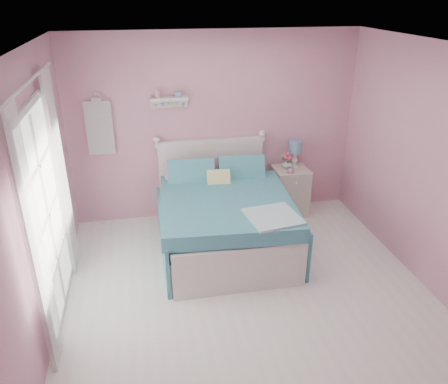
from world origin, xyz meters
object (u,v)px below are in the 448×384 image
object	(u,v)px
bed	(224,219)
table_lamp	(295,148)
teacup	(290,170)
nightstand	(290,191)
vase	(287,164)

from	to	relation	value
bed	table_lamp	bearing A→B (deg)	38.19
teacup	table_lamp	bearing A→B (deg)	59.85
table_lamp	teacup	size ratio (longest dim) A/B	3.97
bed	table_lamp	world-z (taller)	bed
nightstand	vase	xyz separation A→B (m)	(-0.07, 0.02, 0.42)
teacup	bed	bearing A→B (deg)	-150.99
table_lamp	teacup	world-z (taller)	table_lamp
vase	table_lamp	bearing A→B (deg)	28.99
vase	teacup	xyz separation A→B (m)	(0.00, -0.16, -0.03)
nightstand	teacup	bearing A→B (deg)	-113.80
bed	nightstand	bearing A→B (deg)	36.72
bed	teacup	xyz separation A→B (m)	(1.07, 0.60, 0.34)
table_lamp	vase	bearing A→B (deg)	-151.01
vase	teacup	world-z (taller)	vase
bed	vase	size ratio (longest dim) A/B	14.03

